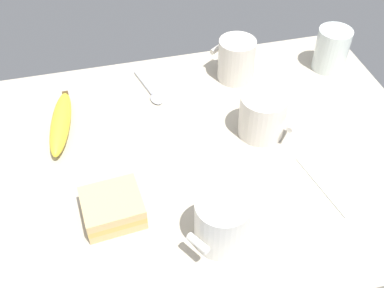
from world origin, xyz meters
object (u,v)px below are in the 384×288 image
(glass_of_milk, at_px, (331,52))
(banana, at_px, (61,123))
(coffee_mug_black, at_px, (263,115))
(coffee_mug_spare, at_px, (236,59))
(coffee_mug_milky, at_px, (224,221))
(sandwich_main, at_px, (113,208))
(paper_napkin, at_px, (353,173))
(spoon, at_px, (152,93))

(glass_of_milk, bearing_deg, banana, -173.90)
(coffee_mug_black, height_order, coffee_mug_spare, coffee_mug_spare)
(coffee_mug_milky, distance_m, sandwich_main, 0.18)
(banana, relative_size, paper_napkin, 1.26)
(banana, xyz_separation_m, paper_napkin, (0.50, -0.24, -0.02))
(coffee_mug_black, bearing_deg, coffee_mug_spare, 88.22)
(sandwich_main, bearing_deg, spoon, 68.46)
(coffee_mug_black, bearing_deg, sandwich_main, -156.57)
(coffee_mug_milky, distance_m, spoon, 0.39)
(coffee_mug_black, distance_m, coffee_mug_spare, 0.18)
(coffee_mug_milky, bearing_deg, spoon, 96.51)
(coffee_mug_spare, relative_size, paper_napkin, 0.68)
(coffee_mug_milky, xyz_separation_m, paper_napkin, (0.26, 0.07, -0.04))
(coffee_mug_milky, bearing_deg, sandwich_main, 152.19)
(coffee_mug_black, relative_size, banana, 0.58)
(coffee_mug_milky, height_order, sandwich_main, coffee_mug_milky)
(coffee_mug_milky, height_order, coffee_mug_spare, coffee_mug_spare)
(banana, height_order, spoon, banana)
(sandwich_main, bearing_deg, coffee_mug_spare, 45.24)
(coffee_mug_black, relative_size, paper_napkin, 0.73)
(banana, bearing_deg, paper_napkin, -26.04)
(coffee_mug_black, distance_m, sandwich_main, 0.33)
(coffee_mug_spare, relative_size, glass_of_milk, 1.03)
(coffee_mug_spare, height_order, glass_of_milk, glass_of_milk)
(coffee_mug_milky, relative_size, paper_napkin, 0.72)
(coffee_mug_spare, height_order, paper_napkin, coffee_mug_spare)
(glass_of_milk, height_order, spoon, glass_of_milk)
(coffee_mug_milky, height_order, spoon, coffee_mug_milky)
(coffee_mug_spare, height_order, sandwich_main, coffee_mug_spare)
(sandwich_main, height_order, banana, sandwich_main)
(coffee_mug_black, height_order, glass_of_milk, glass_of_milk)
(coffee_mug_spare, distance_m, spoon, 0.20)
(sandwich_main, relative_size, banana, 0.55)
(sandwich_main, bearing_deg, coffee_mug_black, 23.43)
(coffee_mug_milky, relative_size, sandwich_main, 1.04)
(coffee_mug_black, xyz_separation_m, banana, (-0.37, 0.10, -0.03))
(glass_of_milk, bearing_deg, coffee_mug_spare, 175.94)
(glass_of_milk, height_order, banana, glass_of_milk)
(banana, distance_m, paper_napkin, 0.55)
(coffee_mug_black, bearing_deg, paper_napkin, -49.25)
(banana, relative_size, spoon, 1.45)
(coffee_mug_spare, relative_size, spoon, 0.78)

